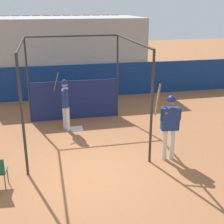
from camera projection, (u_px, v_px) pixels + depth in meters
name	position (u px, v px, depth m)	size (l,w,h in m)	color
ground_plane	(97.00, 175.00, 8.21)	(60.00, 60.00, 0.00)	#935B38
outfield_wall	(70.00, 82.00, 14.64)	(24.00, 0.12, 1.57)	navy
bleacher_section	(66.00, 53.00, 16.20)	(7.60, 4.00, 3.65)	#9E9E99
batting_cage	(76.00, 89.00, 11.10)	(3.43, 4.05, 3.19)	#282828
home_plate	(77.00, 129.00, 11.22)	(0.44, 0.44, 0.02)	white
player_batter	(65.00, 100.00, 10.79)	(0.53, 0.90, 1.96)	silver
player_waiting	(170.00, 121.00, 8.66)	(0.84, 0.51, 2.20)	silver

